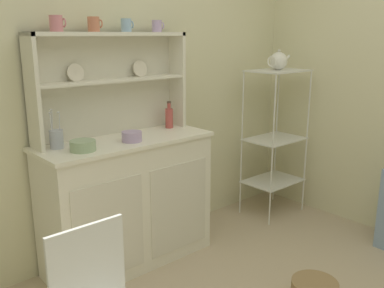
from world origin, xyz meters
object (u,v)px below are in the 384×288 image
at_px(jam_bottle, 169,117).
at_px(utensil_jar, 56,139).
at_px(bowl_mixing_large, 83,146).
at_px(porcelain_teapot, 278,61).
at_px(hutch_shelf_unit, 109,76).
at_px(bakers_rack, 275,130).
at_px(hutch_cabinet, 128,200).
at_px(cup_rose_0, 56,23).

xyz_separation_m(jam_bottle, utensil_jar, (-0.85, -0.01, -0.02)).
bearing_deg(jam_bottle, bowl_mixing_large, -168.16).
bearing_deg(porcelain_teapot, utensil_jar, 174.14).
relative_size(hutch_shelf_unit, bakers_rack, 0.87).
bearing_deg(hutch_cabinet, utensil_jar, 169.57).
bearing_deg(hutch_cabinet, bowl_mixing_large, -167.69).
bearing_deg(bakers_rack, bowl_mixing_large, 178.81).
height_order(hutch_cabinet, bakers_rack, bakers_rack).
distance_m(hutch_shelf_unit, porcelain_teapot, 1.43).
distance_m(hutch_cabinet, jam_bottle, 0.66).
bearing_deg(jam_bottle, hutch_shelf_unit, 169.63).
xyz_separation_m(hutch_shelf_unit, bowl_mixing_large, (-0.34, -0.24, -0.36)).
bearing_deg(bowl_mixing_large, hutch_cabinet, 12.31).
bearing_deg(hutch_shelf_unit, jam_bottle, -10.37).
xyz_separation_m(hutch_cabinet, cup_rose_0, (-0.35, 0.12, 1.13)).
height_order(bowl_mixing_large, utensil_jar, utensil_jar).
distance_m(cup_rose_0, jam_bottle, 1.00).
distance_m(utensil_jar, porcelain_teapot, 1.88).
relative_size(bakers_rack, jam_bottle, 6.45).
relative_size(hutch_cabinet, bakers_rack, 0.93).
relative_size(bakers_rack, utensil_jar, 5.26).
bearing_deg(utensil_jar, hutch_shelf_unit, 11.40).
bearing_deg(porcelain_teapot, hutch_cabinet, 175.54).
bearing_deg(cup_rose_0, utensil_jar, -149.43).
relative_size(cup_rose_0, porcelain_teapot, 0.39).
relative_size(bakers_rack, porcelain_teapot, 5.28).
bearing_deg(hutch_cabinet, cup_rose_0, 160.80).
distance_m(hutch_shelf_unit, jam_bottle, 0.53).
bearing_deg(jam_bottle, hutch_cabinet, -168.53).
distance_m(cup_rose_0, utensil_jar, 0.66).
relative_size(bowl_mixing_large, jam_bottle, 0.78).
bearing_deg(bakers_rack, jam_bottle, 168.69).
relative_size(hutch_cabinet, utensil_jar, 4.90).
height_order(cup_rose_0, jam_bottle, cup_rose_0).
xyz_separation_m(bakers_rack, utensil_jar, (-1.83, 0.19, 0.18)).
bearing_deg(cup_rose_0, hutch_cabinet, -19.20).
height_order(hutch_shelf_unit, bowl_mixing_large, hutch_shelf_unit).
relative_size(hutch_cabinet, cup_rose_0, 12.64).
bearing_deg(utensil_jar, hutch_cabinet, -10.43).
relative_size(hutch_cabinet, jam_bottle, 6.00).
bearing_deg(utensil_jar, bakers_rack, -5.86).
xyz_separation_m(hutch_cabinet, bowl_mixing_large, (-0.34, -0.07, 0.45)).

